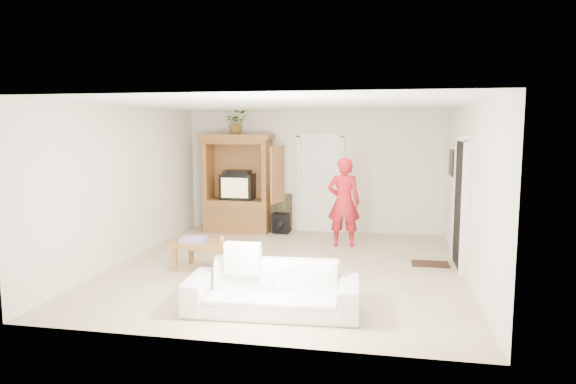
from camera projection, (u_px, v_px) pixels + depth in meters
name	position (u px, v px, depth m)	size (l,w,h in m)	color
floor	(287.00, 267.00, 8.32)	(6.00, 6.00, 0.00)	tan
ceiling	(287.00, 105.00, 7.99)	(6.00, 6.00, 0.00)	white
wall_back	(313.00, 172.00, 11.07)	(5.50, 5.50, 0.00)	silver
wall_front	(231.00, 221.00, 5.23)	(5.50, 5.50, 0.00)	silver
wall_left	(127.00, 184.00, 8.67)	(6.00, 6.00, 0.00)	silver
wall_right	(468.00, 192.00, 7.63)	(6.00, 6.00, 0.00)	silver
armoire	(239.00, 190.00, 11.09)	(1.82, 1.14, 2.10)	brown
door_back	(320.00, 185.00, 11.05)	(0.85, 0.05, 2.04)	white
doorway_right	(460.00, 204.00, 8.26)	(0.05, 0.90, 2.04)	black
framed_picture	(452.00, 163.00, 9.45)	(0.03, 0.60, 0.48)	black
doormat	(430.00, 264.00, 8.47)	(0.60, 0.40, 0.02)	#382316
plant	(237.00, 122.00, 10.88)	(0.45, 0.39, 0.50)	#4C7238
man	(344.00, 202.00, 9.67)	(0.62, 0.41, 1.69)	red
sofa	(272.00, 288.00, 6.24)	(2.09, 0.82, 0.61)	silver
coffee_table	(211.00, 246.00, 8.10)	(1.26, 0.82, 0.44)	#9C6B35
towel	(193.00, 240.00, 8.14)	(0.38, 0.28, 0.08)	#E74D7D
candle	(222.00, 240.00, 8.10)	(0.08, 0.08, 0.10)	tan
backpack_black	(281.00, 224.00, 10.90)	(0.34, 0.20, 0.43)	black
backpack_olive	(280.00, 213.00, 11.17)	(0.43, 0.31, 0.81)	#47442B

